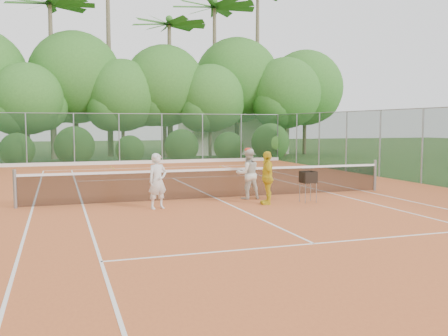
{
  "coord_description": "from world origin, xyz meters",
  "views": [
    {
      "loc": [
        -4.76,
        -15.03,
        2.38
      ],
      "look_at": [
        -0.14,
        -1.2,
        1.1
      ],
      "focal_mm": 40.0,
      "sensor_mm": 36.0,
      "label": 1
    }
  ],
  "objects_px": {
    "player_center_grp": "(248,174)",
    "ball_hopper": "(308,178)",
    "player_yellow": "(267,178)",
    "player_white": "(158,181)"
  },
  "relations": [
    {
      "from": "player_yellow",
      "to": "ball_hopper",
      "type": "bearing_deg",
      "value": 102.0
    },
    {
      "from": "ball_hopper",
      "to": "player_center_grp",
      "type": "bearing_deg",
      "value": 157.94
    },
    {
      "from": "player_center_grp",
      "to": "player_yellow",
      "type": "height_order",
      "value": "player_center_grp"
    },
    {
      "from": "player_white",
      "to": "player_center_grp",
      "type": "xyz_separation_m",
      "value": [
        3.06,
        0.91,
        0.03
      ]
    },
    {
      "from": "player_center_grp",
      "to": "ball_hopper",
      "type": "height_order",
      "value": "player_center_grp"
    },
    {
      "from": "player_white",
      "to": "ball_hopper",
      "type": "bearing_deg",
      "value": -22.58
    },
    {
      "from": "player_center_grp",
      "to": "player_yellow",
      "type": "relative_size",
      "value": 1.03
    },
    {
      "from": "player_center_grp",
      "to": "player_yellow",
      "type": "xyz_separation_m",
      "value": [
        0.17,
        -1.14,
        -0.02
      ]
    },
    {
      "from": "player_white",
      "to": "ball_hopper",
      "type": "relative_size",
      "value": 1.65
    },
    {
      "from": "player_center_grp",
      "to": "ball_hopper",
      "type": "bearing_deg",
      "value": -38.83
    }
  ]
}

